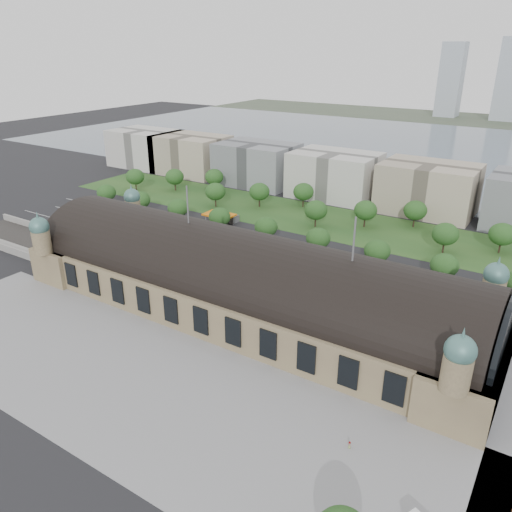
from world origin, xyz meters
The scene contains 52 objects.
ground centered at (0.00, 0.00, 0.00)m, with size 900.00×900.00×0.00m, color black.
station centered at (0.00, 0.00, 10.28)m, with size 150.00×48.40×44.30m.
track_cutting centered at (-110.00, -2.21, 0.70)m, with size 70.00×24.00×3.10m.
plaza_south centered at (10.00, -44.00, 0.00)m, with size 190.00×48.00×0.12m, color gray.
road_slab centered at (-20.00, 38.00, 0.00)m, with size 260.00×26.00×0.10m, color black.
grass_belt centered at (-15.00, 93.00, 0.00)m, with size 300.00×45.00×0.10m, color #234C1E.
petrol_station centered at (-53.91, 65.28, 2.95)m, with size 14.00×13.00×5.05m.
lake centered at (0.00, 298.00, 0.00)m, with size 700.00×320.00×0.08m, color slate.
far_shore centered at (0.00, 498.00, 0.00)m, with size 700.00×120.00×0.14m, color #44513D.
far_tower_left centered at (-60.00, 508.00, 40.00)m, with size 24.00×24.00×80.00m, color #9EA8B2.
far_tower_mid centered at (0.00, 508.00, 42.50)m, with size 24.00×24.00×85.00m, color #9EA8B2.
office_0 centered at (-170.00, 133.00, 12.00)m, with size 45.00×32.00×24.00m, color beige.
office_1 centered at (-130.00, 133.00, 12.00)m, with size 45.00×32.00×24.00m, color #B4A58E.
office_2 centered at (-80.00, 133.00, 12.00)m, with size 45.00×32.00×24.00m, color gray.
office_3 centered at (-30.00, 133.00, 12.00)m, with size 45.00×32.00×24.00m, color beige.
office_4 centered at (20.00, 133.00, 12.00)m, with size 45.00×32.00×24.00m, color #B4A58E.
tree_row_0 centered at (-120.00, 53.00, 7.43)m, with size 9.60×9.60×11.52m.
tree_row_1 centered at (-96.00, 53.00, 7.43)m, with size 9.60×9.60×11.52m.
tree_row_2 centered at (-72.00, 53.00, 7.43)m, with size 9.60×9.60×11.52m.
tree_row_3 centered at (-48.00, 53.00, 7.43)m, with size 9.60×9.60×11.52m.
tree_row_4 centered at (-24.00, 53.00, 7.43)m, with size 9.60×9.60×11.52m.
tree_row_5 centered at (0.00, 53.00, 7.43)m, with size 9.60×9.60×11.52m.
tree_row_6 centered at (24.00, 53.00, 7.43)m, with size 9.60×9.60×11.52m.
tree_row_7 centered at (48.00, 53.00, 7.43)m, with size 9.60×9.60×11.52m.
tree_belt_0 centered at (-130.00, 83.00, 8.05)m, with size 10.40×10.40×12.48m.
tree_belt_1 centered at (-111.00, 95.00, 8.05)m, with size 10.40×10.40×12.48m.
tree_belt_2 centered at (-92.00, 107.00, 8.05)m, with size 10.40×10.40×12.48m.
tree_belt_3 centered at (-73.00, 83.00, 8.05)m, with size 10.40×10.40×12.48m.
tree_belt_4 centered at (-54.00, 95.00, 8.05)m, with size 10.40×10.40×12.48m.
tree_belt_5 centered at (-35.00, 107.00, 8.05)m, with size 10.40×10.40×12.48m.
tree_belt_6 centered at (-16.00, 83.00, 8.05)m, with size 10.40×10.40×12.48m.
tree_belt_7 centered at (3.00, 95.00, 8.05)m, with size 10.40×10.40×12.48m.
tree_belt_8 centered at (22.00, 107.00, 8.05)m, with size 10.40×10.40×12.48m.
tree_belt_9 centered at (41.00, 83.00, 8.05)m, with size 10.40×10.40×12.48m.
tree_belt_10 centered at (60.00, 95.00, 8.05)m, with size 10.40×10.40×12.48m.
traffic_car_0 centered at (-106.25, 27.99, 0.82)m, with size 1.93×4.81×1.64m, color silver.
traffic_car_1 centered at (-91.86, 48.68, 0.73)m, with size 1.54×4.40×1.45m, color gray.
traffic_car_2 centered at (-55.18, 34.77, 0.80)m, with size 2.64×5.73×1.59m, color black.
traffic_car_3 centered at (-12.39, 44.92, 0.80)m, with size 2.25×5.53×1.61m, color maroon.
traffic_car_5 centered at (33.99, 45.70, 0.64)m, with size 1.36×3.89×1.28m, color #595C61.
traffic_car_6 centered at (69.24, 38.30, 0.64)m, with size 2.13×4.61×1.28m, color silver.
parked_car_0 centered at (-80.00, 21.65, 0.81)m, with size 1.72×4.92×1.62m, color black.
parked_car_1 centered at (-48.83, 25.00, 0.65)m, with size 2.16×4.68×1.30m, color maroon.
parked_car_2 centered at (-72.65, 25.00, 0.79)m, with size 2.22×5.47×1.59m, color #161C3F.
parked_car_3 centered at (-48.03, 21.00, 0.71)m, with size 1.69×4.20×1.43m, color #54585B.
parked_car_4 centered at (-53.91, 21.00, 0.77)m, with size 1.63×4.68×1.54m, color #B8B8BA.
parked_car_5 centered at (-31.88, 25.00, 0.72)m, with size 2.40×5.21×1.45m, color gray.
parked_car_6 centered at (-18.00, 21.00, 0.82)m, with size 2.29×5.63×1.64m, color black.
bus_west centered at (-25.00, 27.00, 1.46)m, with size 2.45×10.46×2.91m, color red.
bus_mid centered at (11.71, 27.00, 1.56)m, with size 2.62×11.21×3.12m, color silver.
bus_east centered at (40.00, 27.00, 1.62)m, with size 2.72×11.62×3.24m, color silver.
pedestrian_0 centered at (51.32, -35.71, 0.87)m, with size 0.85×0.49×1.74m, color gray.
Camera 1 is at (78.20, -113.03, 77.28)m, focal length 35.00 mm.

